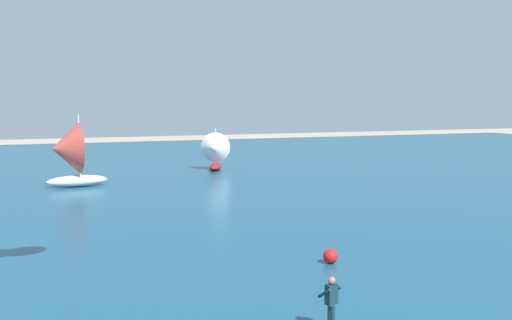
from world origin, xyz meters
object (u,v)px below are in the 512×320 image
Objects in this scene: sailboat_far_left at (68,154)px; kitesurfer at (336,314)px; sailboat_heeled_over at (215,151)px; marker_buoy at (330,256)px.

kitesurfer is at bearing -81.44° from sailboat_far_left.
marker_buoy is (-5.12, -33.33, -1.51)m from sailboat_heeled_over.
sailboat_far_left reaches higher than marker_buoy.
sailboat_far_left is at bearing 107.69° from marker_buoy.
sailboat_far_left reaches higher than sailboat_heeled_over.
kitesurfer is 7.84m from marker_buoy.
marker_buoy is at bearing -98.74° from sailboat_heeled_over.
sailboat_far_left is at bearing -154.96° from sailboat_heeled_over.
sailboat_heeled_over is 6.38× the size of marker_buoy.
sailboat_heeled_over is at bearing 77.97° from kitesurfer.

